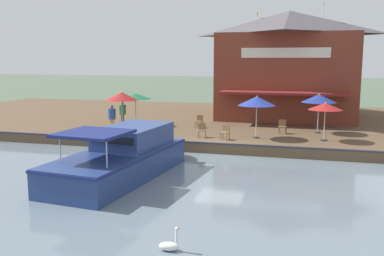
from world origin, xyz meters
name	(u,v)px	position (x,y,z in m)	size (l,w,h in m)	color
ground_plane	(220,156)	(0.00, 0.00, 0.00)	(220.00, 220.00, 0.00)	#4C5B47
quay_deck	(248,122)	(-11.00, 0.00, 0.30)	(22.00, 56.00, 0.60)	brown
quay_edge_fender	(221,144)	(-0.10, 0.00, 0.65)	(0.20, 50.40, 0.10)	#2D2D33
waterfront_restaurant	(288,63)	(-13.57, 2.81, 4.90)	(11.87, 10.76, 9.06)	brown
patio_umbrella_far_corner	(122,96)	(-2.45, -6.88, 2.90)	(2.07, 2.07, 2.60)	#B7B7B7
patio_umbrella_near_quay_edge	(319,98)	(-5.45, 5.16, 2.79)	(2.16, 2.16, 2.49)	#B7B7B7
patio_umbrella_by_entrance	(257,101)	(-2.61, 1.62, 2.80)	(2.19, 2.19, 2.51)	#B7B7B7
patio_umbrella_mid_patio_right	(135,96)	(-5.33, -7.16, 2.66)	(2.20, 2.20, 2.30)	#B7B7B7
patio_umbrella_mid_patio_left	(325,106)	(-2.80, 5.47, 2.57)	(1.91, 1.91, 2.21)	#B7B7B7
cafe_chair_mid_patio	(199,121)	(-5.57, -2.60, 1.08)	(0.48, 0.48, 0.85)	brown
cafe_chair_far_corner_seat	(283,126)	(-4.66, 3.03, 1.08)	(0.53, 0.53, 0.85)	brown
cafe_chair_beside_entrance	(225,131)	(-1.64, -0.05, 1.08)	(0.51, 0.51, 0.85)	brown
cafe_chair_facing_river	(202,129)	(-2.02, -1.53, 1.08)	(0.55, 0.55, 0.85)	brown
person_near_entrance	(122,111)	(-4.67, -7.88, 1.68)	(0.49, 0.49, 1.72)	#4C4C56
person_at_quay_edge	(112,115)	(-2.37, -7.56, 1.69)	(0.49, 0.49, 1.73)	gold
motorboat_nearest_quay	(130,155)	(4.83, -3.22, 0.90)	(9.47, 3.84, 2.32)	navy
swan	(169,245)	(12.08, 1.07, 0.23)	(0.33, 0.62, 0.69)	white
tree_downstream_bank	(261,54)	(-17.71, 0.13, 5.69)	(3.47, 3.31, 6.85)	brown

